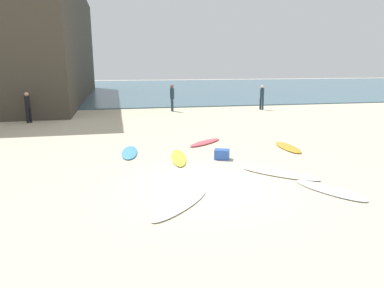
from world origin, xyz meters
name	(u,v)px	position (x,y,z in m)	size (l,w,h in m)	color
ground_plane	(205,186)	(0.00, 0.00, 0.00)	(120.00, 120.00, 0.00)	beige
ocean_water	(140,88)	(0.00, 36.64, 0.04)	(120.00, 40.00, 0.08)	#426675
surfboard_0	(205,142)	(1.15, 4.94, 0.04)	(0.49, 1.93, 0.09)	#DF4C5D
surfboard_1	(179,157)	(-0.29, 2.85, 0.04)	(0.50, 2.22, 0.08)	yellow
surfboard_2	(280,173)	(2.42, 0.50, 0.04)	(0.59, 2.35, 0.07)	white
surfboard_3	(288,147)	(4.15, 3.52, 0.04)	(0.60, 1.90, 0.09)	orange
surfboard_4	(330,190)	(3.09, -1.02, 0.03)	(0.60, 1.97, 0.07)	white
surfboard_5	(181,204)	(-0.87, -1.18, 0.03)	(0.54, 2.22, 0.06)	white
surfboard_6	(130,152)	(-1.96, 3.88, 0.04)	(0.56, 1.95, 0.09)	#4395DA
beachgoer_near	(262,96)	(7.51, 14.46, 0.98)	(0.38, 0.38, 1.74)	#1E3342
beachgoer_mid	(28,106)	(-7.32, 11.72, 0.95)	(0.39, 0.39, 1.70)	black
beachgoer_far	(172,96)	(1.15, 14.89, 1.02)	(0.29, 0.34, 1.82)	#1E3342
beach_cooler	(222,154)	(1.18, 2.50, 0.17)	(0.51, 0.36, 0.34)	#2D56B2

